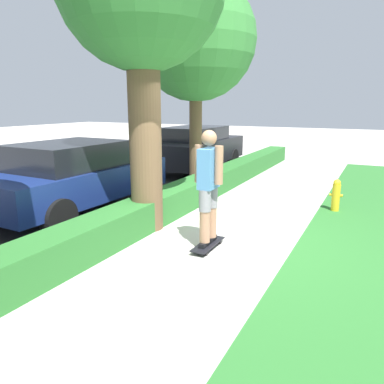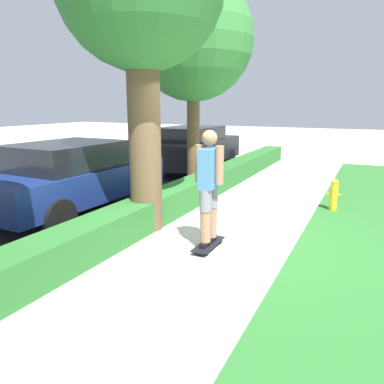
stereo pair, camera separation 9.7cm
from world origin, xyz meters
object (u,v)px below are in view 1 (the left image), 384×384
(parked_car_rear, at_px, (196,147))
(fire_hydrant, at_px, (336,195))
(skateboard, at_px, (208,244))
(skater_person, at_px, (209,185))
(tree_far, at_px, (196,41))
(parked_car_middle, at_px, (74,176))

(parked_car_rear, bearing_deg, fire_hydrant, -122.70)
(skateboard, relative_size, skater_person, 0.45)
(tree_far, distance_m, parked_car_rear, 4.00)
(skater_person, distance_m, parked_car_middle, 3.27)
(skateboard, height_order, parked_car_rear, parked_car_rear)
(tree_far, relative_size, parked_car_middle, 1.26)
(skateboard, relative_size, parked_car_middle, 0.19)
(skateboard, height_order, fire_hydrant, fire_hydrant)
(skateboard, relative_size, parked_car_rear, 0.18)
(skateboard, distance_m, tree_far, 5.39)
(skateboard, bearing_deg, parked_car_middle, 79.99)
(skateboard, bearing_deg, tree_far, 29.04)
(tree_far, height_order, fire_hydrant, tree_far)
(tree_far, relative_size, fire_hydrant, 7.61)
(skater_person, distance_m, fire_hydrant, 3.46)
(skateboard, height_order, skater_person, skater_person)
(skateboard, xyz_separation_m, tree_far, (3.55, 1.97, 3.54))
(skater_person, relative_size, fire_hydrant, 2.57)
(parked_car_rear, distance_m, fire_hydrant, 5.60)
(skater_person, xyz_separation_m, tree_far, (3.55, 1.97, 2.61))
(skateboard, height_order, tree_far, tree_far)
(skater_person, height_order, parked_car_rear, skater_person)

